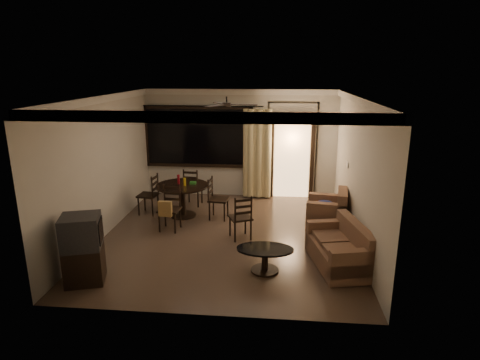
# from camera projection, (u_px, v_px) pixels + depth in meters

# --- Properties ---
(ground) EXTENTS (5.50, 5.50, 0.00)m
(ground) POSITION_uv_depth(u_px,v_px,m) (228.00, 236.00, 8.20)
(ground) COLOR #7F6651
(ground) RESTS_ON ground
(room_shell) EXTENTS (5.50, 6.70, 5.50)m
(room_shell) POSITION_uv_depth(u_px,v_px,m) (262.00, 134.00, 9.36)
(room_shell) COLOR beige
(room_shell) RESTS_ON ground
(dining_table) EXTENTS (1.20, 1.20, 0.97)m
(dining_table) POSITION_uv_depth(u_px,v_px,m) (183.00, 191.00, 9.15)
(dining_table) COLOR black
(dining_table) RESTS_ON ground
(dining_chair_west) EXTENTS (0.46, 0.46, 0.95)m
(dining_chair_west) POSITION_uv_depth(u_px,v_px,m) (149.00, 202.00, 9.39)
(dining_chair_west) COLOR black
(dining_chair_west) RESTS_ON ground
(dining_chair_east) EXTENTS (0.46, 0.46, 0.95)m
(dining_chair_east) POSITION_uv_depth(u_px,v_px,m) (218.00, 206.00, 9.08)
(dining_chair_east) COLOR black
(dining_chair_east) RESTS_ON ground
(dining_chair_south) EXTENTS (0.46, 0.51, 0.95)m
(dining_chair_south) POSITION_uv_depth(u_px,v_px,m) (170.00, 216.00, 8.42)
(dining_chair_south) COLOR black
(dining_chair_south) RESTS_ON ground
(dining_chair_north) EXTENTS (0.46, 0.46, 0.95)m
(dining_chair_north) POSITION_uv_depth(u_px,v_px,m) (193.00, 194.00, 9.98)
(dining_chair_north) COLOR black
(dining_chair_north) RESTS_ON ground
(tv_cabinet) EXTENTS (0.71, 0.67, 1.12)m
(tv_cabinet) POSITION_uv_depth(u_px,v_px,m) (83.00, 249.00, 6.30)
(tv_cabinet) COLOR black
(tv_cabinet) RESTS_ON ground
(sofa) EXTENTS (1.04, 1.55, 0.76)m
(sofa) POSITION_uv_depth(u_px,v_px,m) (341.00, 250.00, 6.87)
(sofa) COLOR #4C2E23
(sofa) RESTS_ON ground
(armchair) EXTENTS (0.92, 0.92, 0.82)m
(armchair) POSITION_uv_depth(u_px,v_px,m) (329.00, 212.00, 8.56)
(armchair) COLOR #4C2E23
(armchair) RESTS_ON ground
(coffee_table) EXTENTS (0.96, 0.57, 0.42)m
(coffee_table) POSITION_uv_depth(u_px,v_px,m) (265.00, 256.00, 6.70)
(coffee_table) COLOR black
(coffee_table) RESTS_ON ground
(side_chair) EXTENTS (0.54, 0.54, 0.93)m
(side_chair) POSITION_uv_depth(u_px,v_px,m) (241.00, 225.00, 8.01)
(side_chair) COLOR black
(side_chair) RESTS_ON ground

